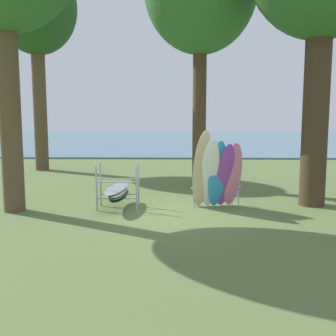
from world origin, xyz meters
TOP-DOWN VIEW (x-y plane):
  - ground_plane at (0.00, 0.00)m, footprint 80.00×80.00m
  - lake_water at (0.00, 31.12)m, footprint 80.00×36.00m
  - tree_far_left_back at (-6.30, 8.46)m, footprint 3.68×3.68m
  - leaning_board_pile at (1.23, 0.72)m, footprint 1.53×1.00m
  - board_storage_rack at (-1.57, 0.61)m, footprint 1.15×2.13m

SIDE VIEW (x-z plane):
  - ground_plane at x=0.00m, z-range 0.00..0.00m
  - lake_water at x=0.00m, z-range 0.00..0.10m
  - board_storage_rack at x=-1.57m, z-range -0.13..1.12m
  - leaning_board_pile at x=1.23m, z-range -0.13..2.11m
  - tree_far_left_back at x=-6.30m, z-range 2.49..12.04m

